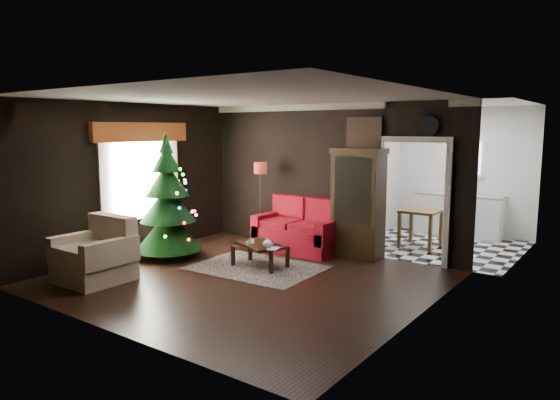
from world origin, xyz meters
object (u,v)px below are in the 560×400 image
Objects in this scene: armchair at (94,252)px; wall_clock at (430,126)px; curio_cabinet at (358,206)px; coffee_table at (260,255)px; teapot at (268,244)px; christmas_tree at (168,200)px; kitchen_table at (420,229)px; loveseat at (298,225)px; floor_lamp at (261,204)px.

armchair is 5.76m from wall_clock.
curio_cabinet reaches higher than armchair.
armchair is at bearing -126.70° from coffee_table.
christmas_tree is at bearing -173.44° from teapot.
wall_clock is 2.43m from kitchen_table.
curio_cabinet is 2.53× the size of kitchen_table.
teapot is at bearing -112.56° from kitchen_table.
christmas_tree is 2.21× the size of armchair.
wall_clock is 0.43× the size of kitchen_table.
loveseat is at bearing 67.46° from armchair.
coffee_table is (-1.02, -1.58, -0.74)m from curio_cabinet.
christmas_tree is 13.81× the size of teapot.
kitchen_table is at bearing 67.44° from teapot.
loveseat is 5.31× the size of wall_clock.
coffee_table is at bearing -122.72° from curio_cabinet.
teapot is at bearing 45.03° from armchair.
wall_clock is (3.28, 0.38, 1.55)m from floor_lamp.
curio_cabinet is (1.15, 0.22, 0.45)m from loveseat.
loveseat is 3.77m from armchair.
floor_lamp is at bearing -174.58° from curio_cabinet.
teapot is at bearing -73.67° from loveseat.
teapot is at bearing -33.03° from coffee_table.
teapot reaches higher than coffee_table.
wall_clock is (2.35, 0.40, 1.88)m from loveseat.
loveseat is at bearing 106.33° from teapot.
wall_clock is at bearing 6.56° from floor_lamp.
floor_lamp is 1.85m from coffee_table.
loveseat is 2.49m from christmas_tree.
floor_lamp is at bearing 178.61° from loveseat.
christmas_tree is (-2.77, -2.03, 0.10)m from curio_cabinet.
armchair is at bearing -112.55° from loveseat.
loveseat is at bearing -170.34° from wall_clock.
loveseat is 1.64m from teapot.
armchair is 2.66m from coffee_table.
coffee_table is at bearing -141.52° from wall_clock.
floor_lamp is 3.65m from wall_clock.
teapot is (-0.69, -1.79, -0.46)m from curio_cabinet.
kitchen_table is (-0.55, 1.25, -2.00)m from wall_clock.
armchair is at bearing -134.98° from teapot.
wall_clock reaches higher than teapot.
coffee_table is at bearing 14.42° from christmas_tree.
curio_cabinet is 1.14× the size of floor_lamp.
wall_clock reaches higher than loveseat.
floor_lamp reaches higher than loveseat.
floor_lamp is at bearing -149.22° from kitchen_table.
loveseat is 10.24× the size of teapot.
floor_lamp reaches higher than armchair.
armchair is (-1.45, -3.48, -0.04)m from loveseat.
christmas_tree reaches higher than kitchen_table.
floor_lamp is 3.56m from armchair.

